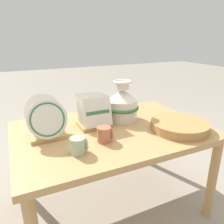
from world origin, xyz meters
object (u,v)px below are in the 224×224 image
Objects in this scene: dish_rack_square_plates at (94,115)px; mug_terracotta_glaze at (105,134)px; wicker_charger_stack at (179,126)px; mug_sage_glaze at (79,145)px; dish_rack_round_plates at (46,123)px; ceramic_vase at (122,104)px.

mug_terracotta_glaze is at bearing -96.27° from dish_rack_square_plates.
mug_sage_glaze is at bearing -178.89° from wicker_charger_stack.
dish_rack_round_plates is at bearing 113.59° from mug_sage_glaze.
mug_sage_glaze is at bearing -122.90° from dish_rack_square_plates.
ceramic_vase is at bearing 5.31° from dish_rack_square_plates.
ceramic_vase is at bearing 37.93° from mug_sage_glaze.
mug_sage_glaze is (-0.64, -0.01, 0.02)m from wicker_charger_stack.
dish_rack_square_plates reaches higher than mug_sage_glaze.
dish_rack_square_plates is 0.57× the size of wicker_charger_stack.
dish_rack_round_plates is (-0.51, -0.07, -0.03)m from ceramic_vase.
ceramic_vase is 1.17× the size of dish_rack_round_plates.
dish_rack_round_plates is at bearing -171.05° from dish_rack_square_plates.
ceramic_vase is 0.52m from mug_sage_glaze.
mug_terracotta_glaze is at bearing 173.88° from wicker_charger_stack.
wicker_charger_stack is (0.75, -0.24, -0.06)m from dish_rack_round_plates.
mug_sage_glaze is 0.18m from mug_terracotta_glaze.
dish_rack_round_plates reaches higher than mug_sage_glaze.
mug_terracotta_glaze is (0.27, -0.18, -0.05)m from dish_rack_round_plates.
wicker_charger_stack is (0.24, -0.30, -0.09)m from ceramic_vase.
mug_sage_glaze and mug_terracotta_glaze have the same top height.
ceramic_vase is at bearing 46.47° from mug_terracotta_glaze.
mug_sage_glaze is (-0.19, -0.30, -0.03)m from dish_rack_square_plates.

